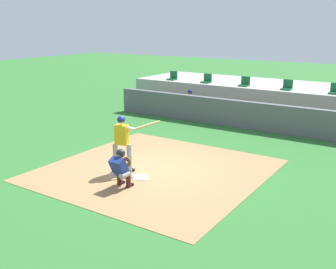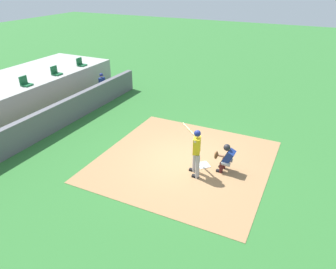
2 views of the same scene
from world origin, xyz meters
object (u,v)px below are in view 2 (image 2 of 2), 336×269
at_px(stadium_seat_3, 25,83).
at_px(home_plate, 203,165).
at_px(stadium_seat_5, 81,64).
at_px(batter_at_plate, 196,150).
at_px(stadium_seat_4, 56,72).
at_px(catcher_crouched, 226,157).
at_px(dugout_player_1, 104,84).

bearing_deg(stadium_seat_3, home_plate, -96.08).
xyz_separation_m(stadium_seat_3, stadium_seat_5, (4.33, 0.00, 0.00)).
distance_m(batter_at_plate, stadium_seat_4, 10.86).
height_order(stadium_seat_3, stadium_seat_4, same).
distance_m(catcher_crouched, stadium_seat_4, 11.53).
height_order(home_plate, stadium_seat_5, stadium_seat_5).
bearing_deg(stadium_seat_5, stadium_seat_4, 180.00).
height_order(batter_at_plate, stadium_seat_3, stadium_seat_3).
xyz_separation_m(stadium_seat_4, stadium_seat_5, (2.17, 0.00, 0.00)).
bearing_deg(stadium_seat_4, stadium_seat_5, 0.00).
distance_m(stadium_seat_3, stadium_seat_4, 2.17).
bearing_deg(home_plate, catcher_crouched, -90.49).
height_order(home_plate, stadium_seat_4, stadium_seat_4).
bearing_deg(stadium_seat_3, stadium_seat_5, 0.00).
relative_size(home_plate, stadium_seat_4, 0.92).
bearing_deg(stadium_seat_4, stadium_seat_3, 180.00).
distance_m(batter_at_plate, dugout_player_1, 9.82).
height_order(dugout_player_1, stadium_seat_5, stadium_seat_5).
distance_m(dugout_player_1, stadium_seat_4, 2.75).
xyz_separation_m(home_plate, stadium_seat_5, (5.42, 10.18, 1.51)).
xyz_separation_m(batter_at_plate, stadium_seat_5, (6.09, 10.11, 0.50)).
bearing_deg(home_plate, stadium_seat_3, 83.92).
height_order(home_plate, catcher_crouched, catcher_crouched).
distance_m(batter_at_plate, stadium_seat_3, 10.28).
xyz_separation_m(home_plate, batter_at_plate, (-0.68, 0.06, 1.01)).
height_order(dugout_player_1, stadium_seat_4, stadium_seat_4).
bearing_deg(batter_at_plate, stadium_seat_5, 58.93).
distance_m(stadium_seat_3, stadium_seat_5, 4.33).
xyz_separation_m(stadium_seat_3, stadium_seat_4, (2.17, 0.00, 0.00)).
distance_m(dugout_player_1, stadium_seat_5, 2.27).
height_order(batter_at_plate, stadium_seat_4, stadium_seat_4).
height_order(batter_at_plate, catcher_crouched, batter_at_plate).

